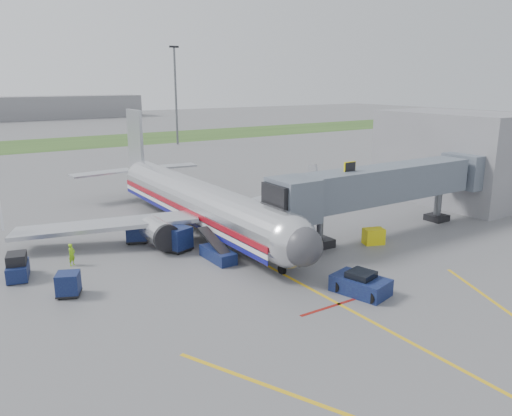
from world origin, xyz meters
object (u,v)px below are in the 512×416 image
airliner (198,201)px  pushback_tug (361,284)px  belt_loader (218,254)px  ramp_worker (72,255)px  baggage_tug (18,267)px

airliner → pushback_tug: (2.29, -18.75, -2.03)m
airliner → pushback_tug: 19.00m
belt_loader → ramp_worker: size_ratio=2.54×
airliner → baggage_tug: size_ratio=12.59×
pushback_tug → ramp_worker: size_ratio=2.36×
airliner → belt_loader: size_ratio=8.33×
pushback_tug → ramp_worker: 21.11m
belt_loader → ramp_worker: 10.84m
baggage_tug → ramp_worker: 3.82m
pushback_tug → baggage_tug: bearing=140.9°
baggage_tug → belt_loader: bearing=-18.0°
airliner → ramp_worker: (-12.15, -3.35, -1.80)m
airliner → baggage_tug: bearing=-166.2°
pushback_tug → belt_loader: 11.51m
pushback_tug → baggage_tug: size_ratio=1.40×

